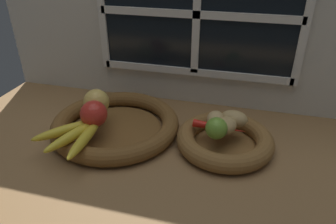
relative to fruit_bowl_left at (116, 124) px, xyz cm
name	(u,v)px	position (x,y,z in cm)	size (l,w,h in cm)	color
ground_plane	(174,151)	(19.21, -3.42, -3.82)	(140.00, 90.00, 3.00)	olive
back_wall	(198,23)	(19.21, 26.35, 25.56)	(140.00, 4.60, 55.00)	silver
fruit_bowl_left	(116,124)	(0.00, 0.00, 0.00)	(38.31, 38.31, 5.01)	brown
fruit_bowl_right	(225,140)	(32.77, 0.00, 0.02)	(27.02, 27.02, 5.01)	brown
apple_golden_left	(96,102)	(-5.96, 0.75, 6.55)	(7.71, 7.71, 7.71)	#DBB756
apple_red_front	(94,114)	(-3.44, -6.01, 6.49)	(7.61, 7.61, 7.61)	red
banana_bunch_front	(76,134)	(-5.43, -13.05, 4.07)	(15.73, 19.96, 2.75)	gold
potato_large	(226,125)	(32.77, 0.00, 4.85)	(6.72, 5.40, 4.32)	tan
potato_back	(234,119)	(34.56, 3.93, 5.03)	(7.57, 5.33, 4.68)	tan
potato_oblong	(216,119)	(29.55, 2.50, 4.86)	(6.66, 4.95, 4.33)	tan
lime_near	(216,128)	(30.46, -3.47, 5.65)	(5.91, 5.91, 5.91)	#6B9E33
chili_pepper	(219,127)	(30.94, 0.18, 3.85)	(2.32, 2.32, 14.63)	red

